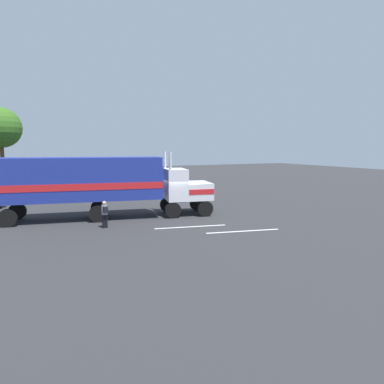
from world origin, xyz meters
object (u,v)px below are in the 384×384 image
semi_truck (99,182)px  tree_center (0,128)px  parked_bus (94,173)px  person_bystander (105,213)px

semi_truck → tree_center: 22.11m
tree_center → parked_bus: bearing=-36.7°
person_bystander → tree_center: bearing=107.3°
parked_bus → tree_center: tree_center is taller
parked_bus → tree_center: size_ratio=1.21×
semi_truck → tree_center: bearing=110.0°
person_bystander → tree_center: tree_center is taller
semi_truck → person_bystander: semi_truck is taller
person_bystander → parked_bus: parked_bus is taller
semi_truck → tree_center: (-7.39, 20.35, 4.47)m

